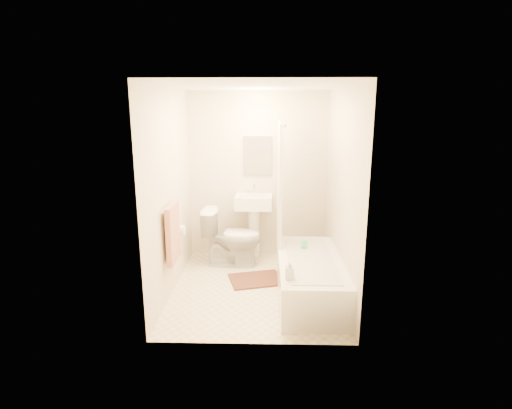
{
  "coord_description": "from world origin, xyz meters",
  "views": [
    {
      "loc": [
        0.13,
        -4.54,
        2.16
      ],
      "look_at": [
        0.0,
        0.25,
        1.0
      ],
      "focal_mm": 28.0,
      "sensor_mm": 36.0,
      "label": 1
    }
  ],
  "objects_px": {
    "bath_mat": "(256,279)",
    "soap_bottle": "(290,270)",
    "sink": "(254,224)",
    "toilet": "(232,237)",
    "bathtub": "(310,278)"
  },
  "relations": [
    {
      "from": "toilet",
      "to": "bathtub",
      "type": "distance_m",
      "value": 1.39
    },
    {
      "from": "bath_mat",
      "to": "sink",
      "type": "bearing_deg",
      "value": 93.57
    },
    {
      "from": "sink",
      "to": "bath_mat",
      "type": "relative_size",
      "value": 1.58
    },
    {
      "from": "bathtub",
      "to": "bath_mat",
      "type": "bearing_deg",
      "value": 146.5
    },
    {
      "from": "toilet",
      "to": "soap_bottle",
      "type": "xyz_separation_m",
      "value": [
        0.72,
        -1.52,
        0.16
      ]
    },
    {
      "from": "toilet",
      "to": "bathtub",
      "type": "bearing_deg",
      "value": -131.46
    },
    {
      "from": "sink",
      "to": "bathtub",
      "type": "relative_size",
      "value": 0.62
    },
    {
      "from": "sink",
      "to": "bath_mat",
      "type": "height_order",
      "value": "sink"
    },
    {
      "from": "sink",
      "to": "soap_bottle",
      "type": "height_order",
      "value": "sink"
    },
    {
      "from": "bathtub",
      "to": "soap_bottle",
      "type": "height_order",
      "value": "soap_bottle"
    },
    {
      "from": "bath_mat",
      "to": "bathtub",
      "type": "bearing_deg",
      "value": -33.5
    },
    {
      "from": "toilet",
      "to": "sink",
      "type": "height_order",
      "value": "sink"
    },
    {
      "from": "toilet",
      "to": "bath_mat",
      "type": "bearing_deg",
      "value": -144.22
    },
    {
      "from": "bath_mat",
      "to": "soap_bottle",
      "type": "xyz_separation_m",
      "value": [
        0.37,
        -0.98,
        0.55
      ]
    },
    {
      "from": "toilet",
      "to": "soap_bottle",
      "type": "bearing_deg",
      "value": -151.97
    }
  ]
}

